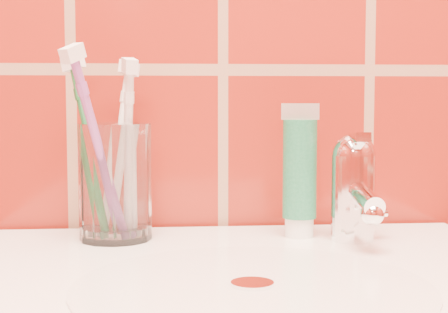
{
  "coord_description": "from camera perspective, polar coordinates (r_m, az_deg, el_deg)",
  "views": [
    {
      "loc": [
        -0.07,
        0.36,
        1.01
      ],
      "look_at": [
        -0.01,
        1.08,
        0.95
      ],
      "focal_mm": 55.0,
      "sensor_mm": 36.0,
      "label": 1
    }
  ],
  "objects": [
    {
      "name": "glass_tumbler",
      "position": [
        0.77,
        -9.04,
        -2.11
      ],
      "size": [
        0.1,
        0.1,
        0.13
      ],
      "primitive_type": "cylinder",
      "rotation": [
        0.0,
        0.0,
        -0.29
      ],
      "color": "white",
      "rests_on": "pedestal_sink"
    },
    {
      "name": "toothpaste_tube",
      "position": [
        0.78,
        6.31,
        -1.52
      ],
      "size": [
        0.04,
        0.04,
        0.15
      ],
      "rotation": [
        0.0,
        0.0,
        -0.21
      ],
      "color": "white",
      "rests_on": "pedestal_sink"
    },
    {
      "name": "faucet",
      "position": [
        0.76,
        10.77,
        -2.24
      ],
      "size": [
        0.05,
        0.11,
        0.12
      ],
      "color": "white",
      "rests_on": "pedestal_sink"
    },
    {
      "name": "toothbrush_0",
      "position": [
        0.73,
        -10.34,
        0.6
      ],
      "size": [
        0.15,
        0.16,
        0.23
      ],
      "primitive_type": null,
      "rotation": [
        0.35,
        0.0,
        -0.65
      ],
      "color": "#8C499D",
      "rests_on": "glass_tumbler"
    },
    {
      "name": "toothbrush_1",
      "position": [
        0.75,
        -8.03,
        0.35
      ],
      "size": [
        0.06,
        0.09,
        0.21
      ],
      "primitive_type": null,
      "rotation": [
        0.17,
        0.0,
        0.27
      ],
      "color": "white",
      "rests_on": "glass_tumbler"
    },
    {
      "name": "toothbrush_2",
      "position": [
        0.79,
        -8.74,
        0.58
      ],
      "size": [
        0.1,
        0.12,
        0.21
      ],
      "primitive_type": null,
      "rotation": [
        0.23,
        0.0,
        2.57
      ],
      "color": "white",
      "rests_on": "glass_tumbler"
    },
    {
      "name": "toothbrush_3",
      "position": [
        0.77,
        -10.97,
        0.61
      ],
      "size": [
        0.12,
        0.11,
        0.22
      ],
      "primitive_type": null,
      "rotation": [
        0.25,
        0.0,
        -2.15
      ],
      "color": "#1B6832",
      "rests_on": "glass_tumbler"
    }
  ]
}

